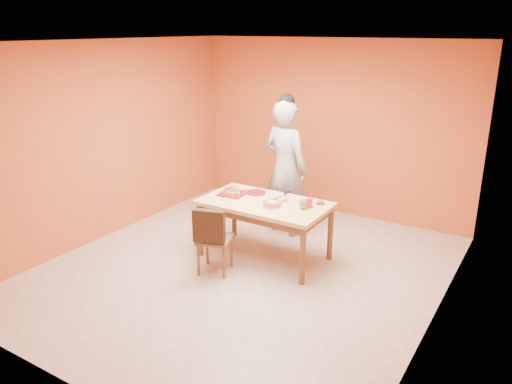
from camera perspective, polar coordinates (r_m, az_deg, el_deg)
The scene contains 17 objects.
floor at distance 6.23m, azimuth -1.51°, elevation -8.86°, with size 5.00×5.00×0.00m, color beige.
ceiling at distance 5.54m, azimuth -1.75°, elevation 16.82°, with size 5.00×5.00×0.00m, color white.
wall_back at distance 7.89m, azimuth 8.51°, elevation 7.23°, with size 4.50×4.50×0.00m, color #C24B2C.
wall_left at distance 7.19m, azimuth -16.83°, elevation 5.56°, with size 5.00×5.00×0.00m, color #C24B2C.
wall_right at distance 4.92m, azimuth 20.82°, elevation -0.63°, with size 5.00×5.00×0.00m, color #C24B2C.
dining_table at distance 6.29m, azimuth 1.00°, elevation -1.93°, with size 1.60×0.90×0.76m.
dining_chair at distance 6.02m, azimuth -4.85°, elevation -5.23°, with size 0.51×0.56×0.86m.
pastry_pile at distance 6.52m, azimuth -2.64°, elevation 0.29°, with size 0.29×0.29×0.09m, color tan, non-canonical shape.
person at distance 7.02m, azimuth 3.39°, elevation 2.73°, with size 0.70×0.46×1.92m, color gray.
pastry_platter at distance 6.54m, azimuth -2.63°, elevation -0.18°, with size 0.32×0.32×0.02m, color maroon.
red_dinner_plate at distance 6.59m, azimuth -0.02°, elevation -0.05°, with size 0.26×0.26×0.02m, color maroon.
white_cake_plate at distance 6.10m, azimuth 1.84°, elevation -1.63°, with size 0.26×0.26×0.01m, color silver.
sponge_cake at distance 6.08m, azimuth 1.84°, elevation -1.35°, with size 0.22×0.22×0.05m, color orange.
cake_server at distance 6.22m, azimuth 2.76°, elevation -0.61°, with size 0.05×0.27×0.01m, color silver.
egg_ornament at distance 6.01m, azimuth 5.42°, elevation -1.32°, with size 0.11×0.09×0.14m, color olive.
magenta_glass at distance 6.09m, azimuth 6.13°, elevation -1.24°, with size 0.08×0.08×0.11m, color #D31F77.
checker_tin at distance 6.23m, azimuth 7.31°, elevation -1.24°, with size 0.10×0.10×0.03m, color #3A240F.
Camera 1 is at (3.06, -4.61, 2.86)m, focal length 35.00 mm.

